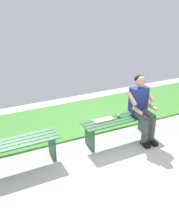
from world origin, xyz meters
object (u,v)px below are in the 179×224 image
at_px(bench_near, 118,124).
at_px(apple, 119,116).
at_px(book_open, 103,120).
at_px(person_seated, 142,105).
at_px(bench_far, 15,148).

relative_size(bench_near, apple, 21.52).
bearing_deg(apple, bench_near, 63.92).
height_order(apple, book_open, apple).
bearing_deg(apple, person_seated, 160.01).
height_order(bench_near, apple, apple).
xyz_separation_m(bench_near, book_open, (0.31, -0.06, 0.13)).
bearing_deg(person_seated, apple, -19.99).
bearing_deg(book_open, apple, 177.41).
distance_m(bench_far, person_seated, 2.47).
bearing_deg(bench_near, bench_far, -0.00).
bearing_deg(apple, book_open, -1.34).
xyz_separation_m(apple, book_open, (0.33, -0.01, -0.03)).
relative_size(bench_near, bench_far, 1.00).
distance_m(bench_near, apple, 0.17).
distance_m(person_seated, apple, 0.49).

